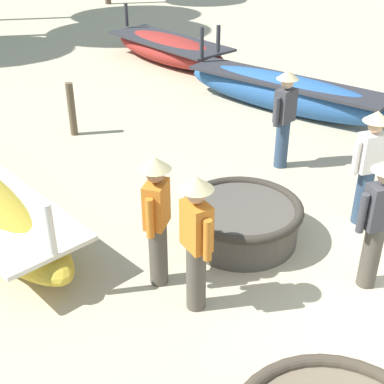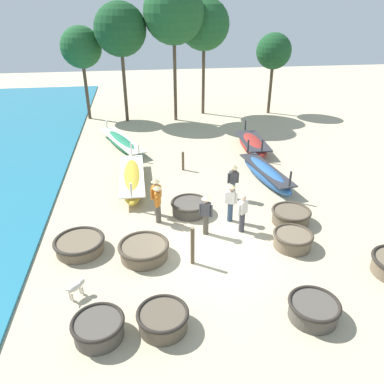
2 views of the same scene
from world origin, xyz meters
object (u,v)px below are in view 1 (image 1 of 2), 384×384
object	(u,v)px
fisherman_by_coracle	(157,214)
fisherman_standing_right	(285,113)
long_boat_green_hull	(285,92)
fisherman_with_hat	(369,161)
long_boat_white_hull	(169,49)
coracle_front_right	(242,220)
fisherman_crouching	(379,217)
mooring_post_shoreline	(72,109)
fisherman_standing_left	(196,236)

from	to	relation	value
fisherman_by_coracle	fisherman_standing_right	xyz separation A→B (m)	(3.49, 0.93, 0.00)
fisherman_by_coracle	long_boat_green_hull	bearing A→B (deg)	24.14
fisherman_by_coracle	fisherman_with_hat	size ratio (longest dim) A/B	1.00
long_boat_white_hull	fisherman_with_hat	distance (m)	8.51
coracle_front_right	long_boat_green_hull	bearing A→B (deg)	31.49
fisherman_with_hat	fisherman_crouching	bearing A→B (deg)	-145.38
long_boat_white_hull	mooring_post_shoreline	xyz separation A→B (m)	(-4.53, -2.40, 0.14)
long_boat_green_hull	fisherman_standing_right	world-z (taller)	fisherman_standing_right
coracle_front_right	fisherman_crouching	bearing A→B (deg)	-77.21
fisherman_with_hat	mooring_post_shoreline	xyz separation A→B (m)	(-1.25, 5.43, -0.45)
fisherman_standing_left	fisherman_with_hat	bearing A→B (deg)	-6.16
fisherman_standing_right	mooring_post_shoreline	bearing A→B (deg)	117.01
long_boat_white_hull	fisherman_standing_left	xyz separation A→B (m)	(-6.18, -7.51, 0.58)
mooring_post_shoreline	fisherman_with_hat	bearing A→B (deg)	-76.98
fisherman_by_coracle	fisherman_crouching	bearing A→B (deg)	-44.45
fisherman_with_hat	fisherman_crouching	xyz separation A→B (m)	(-1.16, -0.80, 0.00)
long_boat_green_hull	fisherman_crouching	world-z (taller)	fisherman_crouching
coracle_front_right	long_boat_white_hull	xyz separation A→B (m)	(4.82, 6.96, 0.07)
fisherman_by_coracle	coracle_front_right	bearing A→B (deg)	-2.73
long_boat_green_hull	fisherman_with_hat	xyz separation A→B (m)	(-2.65, -3.43, 0.54)
coracle_front_right	long_boat_white_hull	world-z (taller)	long_boat_white_hull
long_boat_green_hull	fisherman_with_hat	distance (m)	4.37
fisherman_crouching	fisherman_standing_left	bearing A→B (deg)	147.43
long_boat_green_hull	fisherman_standing_left	bearing A→B (deg)	-150.70
fisherman_standing_left	fisherman_crouching	world-z (taller)	same
fisherman_standing_left	fisherman_standing_right	distance (m)	3.80
fisherman_by_coracle	mooring_post_shoreline	bearing A→B (deg)	69.56
fisherman_standing_left	coracle_front_right	bearing A→B (deg)	21.99
coracle_front_right	fisherman_standing_right	size ratio (longest dim) A/B	0.97
coracle_front_right	fisherman_with_hat	size ratio (longest dim) A/B	0.97
coracle_front_right	fisherman_with_hat	bearing A→B (deg)	-29.35
fisherman_with_hat	mooring_post_shoreline	distance (m)	5.59
long_boat_white_hull	fisherman_standing_left	bearing A→B (deg)	-129.45
long_boat_green_hull	long_boat_white_hull	distance (m)	4.44
coracle_front_right	fisherman_standing_left	bearing A→B (deg)	-158.01
fisherman_standing_right	fisherman_crouching	xyz separation A→B (m)	(-1.72, -2.67, 0.00)
fisherman_standing_left	mooring_post_shoreline	bearing A→B (deg)	72.08
fisherman_standing_left	mooring_post_shoreline	xyz separation A→B (m)	(1.65, 5.11, -0.45)
mooring_post_shoreline	fisherman_standing_right	bearing A→B (deg)	-62.99
coracle_front_right	long_boat_white_hull	size ratio (longest dim) A/B	0.39
fisherman_with_hat	fisherman_standing_left	bearing A→B (deg)	173.84
long_boat_green_hull	fisherman_standing_right	size ratio (longest dim) A/B	2.89
mooring_post_shoreline	fisherman_crouching	bearing A→B (deg)	-89.15
long_boat_white_hull	fisherman_standing_left	world-z (taller)	fisherman_standing_left
fisherman_standing_left	fisherman_standing_right	xyz separation A→B (m)	(3.47, 1.55, 0.00)
coracle_front_right	long_boat_white_hull	distance (m)	8.47
long_boat_white_hull	fisherman_standing_right	bearing A→B (deg)	-114.46
fisherman_crouching	mooring_post_shoreline	xyz separation A→B (m)	(-0.09, 6.23, -0.45)
long_boat_white_hull	fisherman_by_coracle	world-z (taller)	fisherman_by_coracle
long_boat_white_hull	fisherman_crouching	bearing A→B (deg)	-117.21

